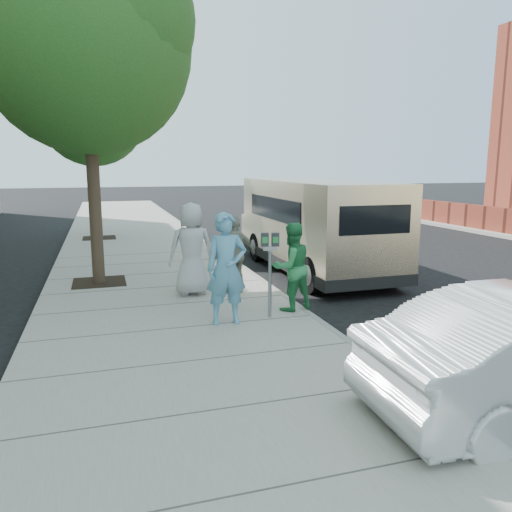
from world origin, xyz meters
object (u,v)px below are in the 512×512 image
at_px(tree_near, 87,39).
at_px(van, 314,224).
at_px(person_officer, 226,269).
at_px(tree_far, 93,108).
at_px(person_green_shirt, 292,267).
at_px(person_striped_polo, 235,255).
at_px(parking_meter, 270,256).
at_px(person_gray_shirt, 192,249).

relative_size(tree_near, van, 1.13).
height_order(tree_near, person_officer, tree_near).
relative_size(tree_far, person_green_shirt, 3.90).
height_order(person_officer, person_green_shirt, person_officer).
bearing_deg(person_green_shirt, person_striped_polo, -78.70).
bearing_deg(person_officer, person_striped_polo, 74.20).
relative_size(person_officer, person_striped_polo, 1.16).
relative_size(tree_near, person_green_shirt, 4.52).
height_order(parking_meter, van, van).
bearing_deg(tree_far, person_striped_polo, -73.73).
xyz_separation_m(tree_far, person_officer, (2.09, -11.49, -3.77)).
height_order(tree_near, person_striped_polo, tree_near).
bearing_deg(person_gray_shirt, parking_meter, 114.51).
bearing_deg(person_striped_polo, parking_meter, 79.11).
bearing_deg(van, person_gray_shirt, -150.96).
height_order(tree_far, person_green_shirt, tree_far).
bearing_deg(person_green_shirt, parking_meter, 18.85).
relative_size(van, person_striped_polo, 4.01).
bearing_deg(tree_far, van, -52.64).
height_order(parking_meter, person_green_shirt, person_green_shirt).
bearing_deg(tree_near, parking_meter, -52.34).
bearing_deg(tree_near, person_striped_polo, -34.30).
relative_size(tree_far, parking_meter, 4.21).
distance_m(tree_near, person_green_shirt, 6.68).
bearing_deg(tree_far, tree_near, -90.00).
bearing_deg(person_officer, van, 53.57).
bearing_deg(person_green_shirt, tree_far, -85.09).
relative_size(tree_far, person_gray_shirt, 3.32).
relative_size(tree_near, tree_far, 1.16).
height_order(person_green_shirt, person_gray_shirt, person_gray_shirt).
distance_m(van, person_green_shirt, 4.33).
bearing_deg(person_striped_polo, person_green_shirt, 98.51).
bearing_deg(person_green_shirt, tree_near, -57.38).
bearing_deg(parking_meter, tree_near, 141.03).
bearing_deg(van, person_officer, -129.80).
xyz_separation_m(parking_meter, person_gray_shirt, (-1.05, 2.02, -0.14)).
distance_m(person_green_shirt, person_gray_shirt, 2.33).
height_order(tree_near, person_green_shirt, tree_near).
relative_size(parking_meter, person_green_shirt, 0.93).
bearing_deg(van, person_green_shirt, -119.47).
xyz_separation_m(tree_near, person_officer, (2.09, -3.89, -4.43)).
xyz_separation_m(tree_far, person_striped_polo, (2.77, -9.49, -3.90)).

